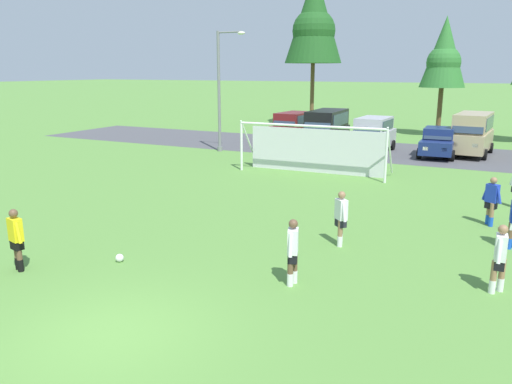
{
  "coord_description": "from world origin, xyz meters",
  "views": [
    {
      "loc": [
        6.49,
        -6.65,
        5.03
      ],
      "look_at": [
        -0.83,
        8.06,
        1.03
      ],
      "focal_mm": 35.12,
      "sensor_mm": 36.0,
      "label": 1
    }
  ],
  "objects_px": {
    "soccer_ball": "(120,258)",
    "parked_car_slot_left": "(326,129)",
    "parked_car_slot_center_right": "(472,133)",
    "soccer_goal": "(314,148)",
    "player_winger_right": "(491,201)",
    "referee": "(16,240)",
    "parked_car_slot_center_left": "(373,134)",
    "street_lamp": "(221,90)",
    "player_defender_far": "(341,218)",
    "player_winger_left": "(500,259)",
    "player_striker_near": "(293,252)",
    "parked_car_slot_center": "(439,142)",
    "parked_car_slot_far_left": "(293,127)"
  },
  "relations": [
    {
      "from": "soccer_ball",
      "to": "parked_car_slot_left",
      "type": "bearing_deg",
      "value": 93.85
    },
    {
      "from": "parked_car_slot_left",
      "to": "parked_car_slot_center_right",
      "type": "xyz_separation_m",
      "value": [
        8.63,
        1.75,
        0.0
      ]
    },
    {
      "from": "soccer_goal",
      "to": "player_winger_right",
      "type": "relative_size",
      "value": 4.56
    },
    {
      "from": "soccer_ball",
      "to": "soccer_goal",
      "type": "bearing_deg",
      "value": 87.64
    },
    {
      "from": "referee",
      "to": "parked_car_slot_center_left",
      "type": "xyz_separation_m",
      "value": [
        3.45,
        23.28,
        0.29
      ]
    },
    {
      "from": "player_winger_right",
      "to": "street_lamp",
      "type": "xyz_separation_m",
      "value": [
        -15.86,
        9.59,
        2.99
      ]
    },
    {
      "from": "soccer_ball",
      "to": "street_lamp",
      "type": "xyz_separation_m",
      "value": [
        -7.06,
        17.64,
        3.7
      ]
    },
    {
      "from": "player_defender_far",
      "to": "soccer_ball",
      "type": "bearing_deg",
      "value": -141.44
    },
    {
      "from": "player_winger_right",
      "to": "soccer_goal",
      "type": "bearing_deg",
      "value": 145.71
    },
    {
      "from": "player_winger_left",
      "to": "parked_car_slot_center_right",
      "type": "xyz_separation_m",
      "value": [
        -1.95,
        20.73,
        0.52
      ]
    },
    {
      "from": "parked_car_slot_left",
      "to": "street_lamp",
      "type": "relative_size",
      "value": 0.66
    },
    {
      "from": "soccer_ball",
      "to": "soccer_goal",
      "type": "distance_m",
      "value": 13.72
    },
    {
      "from": "soccer_ball",
      "to": "street_lamp",
      "type": "height_order",
      "value": "street_lamp"
    },
    {
      "from": "soccer_ball",
      "to": "parked_car_slot_center_right",
      "type": "distance_m",
      "value": 24.29
    },
    {
      "from": "player_striker_near",
      "to": "street_lamp",
      "type": "height_order",
      "value": "street_lamp"
    },
    {
      "from": "player_winger_left",
      "to": "parked_car_slot_center",
      "type": "distance_m",
      "value": 19.54
    },
    {
      "from": "referee",
      "to": "parked_car_slot_far_left",
      "type": "bearing_deg",
      "value": 95.81
    },
    {
      "from": "parked_car_slot_far_left",
      "to": "street_lamp",
      "type": "xyz_separation_m",
      "value": [
        -2.64,
        -5.35,
        2.7
      ]
    },
    {
      "from": "soccer_goal",
      "to": "street_lamp",
      "type": "distance_m",
      "value": 8.96
    },
    {
      "from": "parked_car_slot_center_right",
      "to": "parked_car_slot_center_left",
      "type": "bearing_deg",
      "value": -165.24
    },
    {
      "from": "player_defender_far",
      "to": "parked_car_slot_center_left",
      "type": "height_order",
      "value": "parked_car_slot_center_left"
    },
    {
      "from": "player_defender_far",
      "to": "parked_car_slot_left",
      "type": "height_order",
      "value": "parked_car_slot_left"
    },
    {
      "from": "parked_car_slot_left",
      "to": "player_winger_left",
      "type": "bearing_deg",
      "value": -60.84
    },
    {
      "from": "soccer_ball",
      "to": "player_winger_right",
      "type": "relative_size",
      "value": 0.13
    },
    {
      "from": "player_winger_left",
      "to": "street_lamp",
      "type": "height_order",
      "value": "street_lamp"
    },
    {
      "from": "parked_car_slot_far_left",
      "to": "soccer_ball",
      "type": "bearing_deg",
      "value": -79.12
    },
    {
      "from": "soccer_ball",
      "to": "parked_car_slot_center_left",
      "type": "bearing_deg",
      "value": 85.95
    },
    {
      "from": "soccer_ball",
      "to": "parked_car_slot_center_right",
      "type": "height_order",
      "value": "parked_car_slot_center_right"
    },
    {
      "from": "player_striker_near",
      "to": "parked_car_slot_center_right",
      "type": "height_order",
      "value": "parked_car_slot_center_right"
    },
    {
      "from": "soccer_goal",
      "to": "street_lamp",
      "type": "height_order",
      "value": "street_lamp"
    },
    {
      "from": "player_defender_far",
      "to": "parked_car_slot_center",
      "type": "bearing_deg",
      "value": 88.19
    },
    {
      "from": "soccer_ball",
      "to": "player_winger_left",
      "type": "distance_m",
      "value": 9.49
    },
    {
      "from": "player_striker_near",
      "to": "parked_car_slot_center_left",
      "type": "distance_m",
      "value": 21.2
    },
    {
      "from": "parked_car_slot_center_right",
      "to": "soccer_goal",
      "type": "bearing_deg",
      "value": -124.89
    },
    {
      "from": "parked_car_slot_left",
      "to": "street_lamp",
      "type": "height_order",
      "value": "street_lamp"
    },
    {
      "from": "player_defender_far",
      "to": "parked_car_slot_center",
      "type": "xyz_separation_m",
      "value": [
        0.56,
        17.71,
        0.05
      ]
    },
    {
      "from": "parked_car_slot_center_right",
      "to": "player_striker_near",
      "type": "bearing_deg",
      "value": -96.26
    },
    {
      "from": "parked_car_slot_left",
      "to": "parked_car_slot_center_right",
      "type": "height_order",
      "value": "same"
    },
    {
      "from": "parked_car_slot_far_left",
      "to": "street_lamp",
      "type": "height_order",
      "value": "street_lamp"
    },
    {
      "from": "parked_car_slot_far_left",
      "to": "parked_car_slot_center_right",
      "type": "height_order",
      "value": "parked_car_slot_center_right"
    },
    {
      "from": "player_winger_left",
      "to": "parked_car_slot_left",
      "type": "relative_size",
      "value": 0.34
    },
    {
      "from": "soccer_goal",
      "to": "player_defender_far",
      "type": "bearing_deg",
      "value": -65.84
    },
    {
      "from": "soccer_goal",
      "to": "player_striker_near",
      "type": "distance_m",
      "value": 13.6
    },
    {
      "from": "street_lamp",
      "to": "player_striker_near",
      "type": "bearing_deg",
      "value": -55.12
    },
    {
      "from": "player_winger_right",
      "to": "parked_car_slot_left",
      "type": "distance_m",
      "value": 16.85
    },
    {
      "from": "parked_car_slot_center_right",
      "to": "player_winger_right",
      "type": "bearing_deg",
      "value": -83.95
    },
    {
      "from": "street_lamp",
      "to": "parked_car_slot_center_left",
      "type": "bearing_deg",
      "value": 25.16
    },
    {
      "from": "parked_car_slot_left",
      "to": "soccer_goal",
      "type": "bearing_deg",
      "value": -75.52
    },
    {
      "from": "referee",
      "to": "street_lamp",
      "type": "height_order",
      "value": "street_lamp"
    },
    {
      "from": "player_striker_near",
      "to": "parked_car_slot_center_left",
      "type": "height_order",
      "value": "parked_car_slot_center_left"
    }
  ]
}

